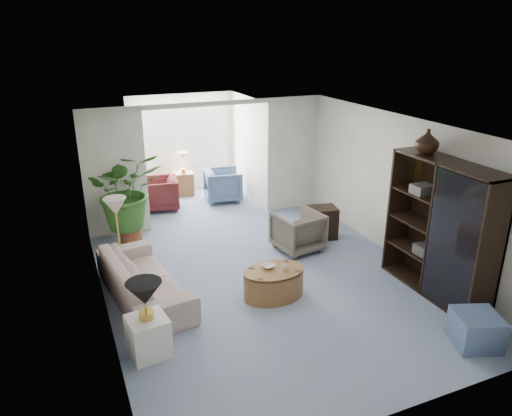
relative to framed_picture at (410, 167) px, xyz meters
name	(u,v)px	position (x,y,z in m)	size (l,w,h in m)	color
floor	(271,284)	(-2.46, 0.10, -1.70)	(6.00, 6.00, 0.00)	#879AB3
sunroom_floor	(197,204)	(-2.46, 4.20, -1.70)	(2.60, 2.60, 0.00)	#879AB3
back_pier_left	(115,174)	(-4.36, 3.10, -0.45)	(1.20, 0.12, 2.50)	white
back_pier_right	(293,154)	(-0.56, 3.10, -0.45)	(1.20, 0.12, 2.50)	white
back_header	(208,104)	(-2.46, 3.10, 0.75)	(2.60, 0.12, 0.10)	white
window_pane	(182,136)	(-2.46, 5.28, -0.30)	(2.20, 0.02, 1.50)	white
window_blinds	(182,136)	(-2.46, 5.25, -0.30)	(2.20, 0.02, 1.50)	white
framed_picture	(410,167)	(0.00, 0.00, 0.00)	(0.04, 0.50, 0.40)	#ACA18A
sofa	(144,279)	(-4.39, 0.48, -1.37)	(2.23, 0.87, 0.65)	beige
end_table	(148,336)	(-4.59, -0.87, -1.44)	(0.47, 0.47, 0.51)	white
table_lamp	(144,293)	(-4.59, -0.87, -0.84)	(0.44, 0.44, 0.30)	black
floor_lamp	(115,206)	(-4.60, 1.25, -0.45)	(0.36, 0.36, 0.28)	beige
coffee_table	(274,283)	(-2.57, -0.24, -1.47)	(0.95, 0.95, 0.45)	#945C35
coffee_bowl	(268,266)	(-2.62, -0.14, -1.23)	(0.20, 0.20, 0.05)	silver
coffee_cup	(286,268)	(-2.42, -0.34, -1.21)	(0.09, 0.09, 0.09)	beige
wingback_chair	(298,231)	(-1.47, 1.09, -1.33)	(0.78, 0.80, 0.73)	#625C4E
side_table_dark	(322,222)	(-0.77, 1.39, -1.39)	(0.52, 0.42, 0.62)	black
entertainment_cabinet	(441,229)	(-0.23, -1.06, -0.66)	(0.50, 1.88, 2.08)	black
cabinet_urn	(427,141)	(-0.23, -0.56, 0.57)	(0.35, 0.35, 0.37)	black
ottoman	(476,330)	(-0.68, -2.33, -1.48)	(0.54, 0.54, 0.43)	slate
plant_pot	(131,235)	(-4.24, 2.60, -1.54)	(0.40, 0.40, 0.32)	brown
house_plant	(126,190)	(-4.24, 2.60, -0.65)	(1.32, 1.14, 1.47)	#2F6322
sunroom_chair_blue	(223,185)	(-1.82, 4.19, -1.32)	(0.80, 0.83, 0.75)	slate
sunroom_chair_maroon	(160,194)	(-3.32, 4.19, -1.34)	(0.78, 0.80, 0.73)	#591E22
sunroom_table	(184,184)	(-2.57, 4.94, -1.42)	(0.46, 0.36, 0.56)	#945C35
shelf_clutter	(437,234)	(-0.28, -1.06, -0.72)	(0.30, 1.10, 1.06)	#4D4B48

